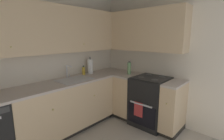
# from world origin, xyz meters

# --- Properties ---
(wall_back) EXTENTS (3.94, 0.05, 2.47)m
(wall_back) POSITION_xyz_m (0.00, 1.46, 1.24)
(wall_back) COLOR beige
(wall_back) RESTS_ON ground_plane
(wall_right) EXTENTS (0.05, 2.97, 2.47)m
(wall_right) POSITION_xyz_m (1.95, 0.00, 1.24)
(wall_right) COLOR beige
(wall_right) RESTS_ON ground_plane
(lower_cabinets_back) EXTENTS (1.80, 0.62, 0.87)m
(lower_cabinets_back) POSITION_xyz_m (0.42, 1.14, 0.44)
(lower_cabinets_back) COLOR tan
(lower_cabinets_back) RESTS_ON ground_plane
(countertop_back) EXTENTS (3.00, 0.60, 0.03)m
(countertop_back) POSITION_xyz_m (0.42, 1.13, 0.89)
(countertop_back) COLOR #B7A89E
(countertop_back) RESTS_ON lower_cabinets_back
(lower_cabinets_right) EXTENTS (0.62, 1.25, 0.87)m
(lower_cabinets_right) POSITION_xyz_m (1.63, 0.26, 0.44)
(lower_cabinets_right) COLOR tan
(lower_cabinets_right) RESTS_ON ground_plane
(countertop_right) EXTENTS (0.60, 1.25, 0.03)m
(countertop_right) POSITION_xyz_m (1.62, 0.26, 0.89)
(countertop_right) COLOR #B7A89E
(countertop_right) RESTS_ON lower_cabinets_right
(oven_range) EXTENTS (0.68, 0.62, 1.06)m
(oven_range) POSITION_xyz_m (1.64, 0.16, 0.46)
(oven_range) COLOR black
(oven_range) RESTS_ON ground_plane
(upper_cabinets_back) EXTENTS (2.68, 0.34, 0.76)m
(upper_cabinets_back) POSITION_xyz_m (0.26, 1.27, 1.76)
(upper_cabinets_back) COLOR tan
(upper_cabinets_right) EXTENTS (0.32, 1.80, 0.76)m
(upper_cabinets_right) POSITION_xyz_m (1.76, 0.53, 1.76)
(upper_cabinets_right) COLOR tan
(sink) EXTENTS (0.58, 0.40, 0.10)m
(sink) POSITION_xyz_m (0.62, 1.10, 0.87)
(sink) COLOR #B7B7BC
(sink) RESTS_ON countertop_back
(faucet) EXTENTS (0.07, 0.16, 0.24)m
(faucet) POSITION_xyz_m (0.62, 1.31, 1.05)
(faucet) COLOR silver
(faucet) RESTS_ON countertop_back
(soap_bottle) EXTENTS (0.06, 0.06, 0.18)m
(soap_bottle) POSITION_xyz_m (0.99, 1.31, 0.99)
(soap_bottle) COLOR gold
(soap_bottle) RESTS_ON countertop_back
(paper_towel_roll) EXTENTS (0.11, 0.11, 0.35)m
(paper_towel_roll) POSITION_xyz_m (1.15, 1.29, 1.05)
(paper_towel_roll) COLOR white
(paper_towel_roll) RESTS_ON countertop_back
(oil_bottle) EXTENTS (0.07, 0.07, 0.26)m
(oil_bottle) POSITION_xyz_m (1.62, 0.66, 1.03)
(oil_bottle) COLOR #729E66
(oil_bottle) RESTS_ON countertop_right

